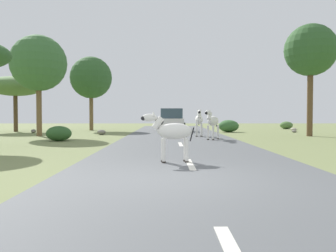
{
  "coord_description": "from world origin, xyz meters",
  "views": [
    {
      "loc": [
        -0.14,
        -6.91,
        1.33
      ],
      "look_at": [
        -0.04,
        11.56,
        0.72
      ],
      "focal_mm": 37.22,
      "sensor_mm": 36.0,
      "label": 1
    }
  ],
  "objects_px": {
    "bush_0": "(286,125)",
    "rock_2": "(294,129)",
    "tree_5": "(91,78)",
    "tree_0": "(15,87)",
    "car_0": "(172,121)",
    "rock_3": "(101,132)",
    "zebra_0": "(199,120)",
    "tree_4": "(39,63)",
    "zebra_2": "(212,121)",
    "bush_1": "(59,133)",
    "bush_3": "(229,126)",
    "tree_6": "(311,51)",
    "rock_1": "(34,131)",
    "zebra_1": "(172,132)",
    "rock_0": "(294,131)"
  },
  "relations": [
    {
      "from": "tree_0",
      "to": "bush_3",
      "type": "distance_m",
      "value": 16.73
    },
    {
      "from": "rock_1",
      "to": "rock_2",
      "type": "height_order",
      "value": "rock_1"
    },
    {
      "from": "zebra_2",
      "to": "bush_0",
      "type": "distance_m",
      "value": 16.65
    },
    {
      "from": "zebra_2",
      "to": "rock_3",
      "type": "xyz_separation_m",
      "value": [
        -6.61,
        5.04,
        -0.81
      ]
    },
    {
      "from": "tree_4",
      "to": "zebra_0",
      "type": "bearing_deg",
      "value": -6.39
    },
    {
      "from": "zebra_0",
      "to": "bush_3",
      "type": "height_order",
      "value": "zebra_0"
    },
    {
      "from": "bush_3",
      "to": "rock_3",
      "type": "xyz_separation_m",
      "value": [
        -8.99,
        -3.55,
        -0.29
      ]
    },
    {
      "from": "tree_0",
      "to": "bush_3",
      "type": "height_order",
      "value": "tree_0"
    },
    {
      "from": "rock_1",
      "to": "zebra_2",
      "type": "bearing_deg",
      "value": -31.31
    },
    {
      "from": "zebra_2",
      "to": "rock_1",
      "type": "distance_m",
      "value": 13.93
    },
    {
      "from": "tree_0",
      "to": "rock_3",
      "type": "xyz_separation_m",
      "value": [
        7.45,
        -4.3,
        -3.33
      ]
    },
    {
      "from": "rock_0",
      "to": "rock_1",
      "type": "distance_m",
      "value": 19.01
    },
    {
      "from": "bush_1",
      "to": "bush_3",
      "type": "distance_m",
      "value": 13.45
    },
    {
      "from": "tree_4",
      "to": "rock_2",
      "type": "relative_size",
      "value": 12.66
    },
    {
      "from": "zebra_0",
      "to": "tree_4",
      "type": "relative_size",
      "value": 0.28
    },
    {
      "from": "rock_0",
      "to": "rock_3",
      "type": "height_order",
      "value": "rock_3"
    },
    {
      "from": "tree_5",
      "to": "bush_0",
      "type": "relative_size",
      "value": 5.33
    },
    {
      "from": "bush_3",
      "to": "rock_3",
      "type": "distance_m",
      "value": 9.67
    },
    {
      "from": "bush_3",
      "to": "car_0",
      "type": "bearing_deg",
      "value": 168.56
    },
    {
      "from": "rock_2",
      "to": "rock_3",
      "type": "relative_size",
      "value": 0.86
    },
    {
      "from": "car_0",
      "to": "rock_0",
      "type": "relative_size",
      "value": 12.05
    },
    {
      "from": "tree_4",
      "to": "tree_5",
      "type": "xyz_separation_m",
      "value": [
        1.55,
        7.7,
        -0.06
      ]
    },
    {
      "from": "bush_0",
      "to": "rock_2",
      "type": "relative_size",
      "value": 2.36
    },
    {
      "from": "zebra_1",
      "to": "rock_1",
      "type": "height_order",
      "value": "zebra_1"
    },
    {
      "from": "zebra_0",
      "to": "tree_6",
      "type": "bearing_deg",
      "value": -167.9
    },
    {
      "from": "bush_0",
      "to": "bush_1",
      "type": "relative_size",
      "value": 0.92
    },
    {
      "from": "car_0",
      "to": "bush_3",
      "type": "relative_size",
      "value": 2.85
    },
    {
      "from": "tree_6",
      "to": "zebra_0",
      "type": "bearing_deg",
      "value": -172.18
    },
    {
      "from": "rock_1",
      "to": "tree_6",
      "type": "bearing_deg",
      "value": -11.24
    },
    {
      "from": "zebra_0",
      "to": "zebra_1",
      "type": "relative_size",
      "value": 1.19
    },
    {
      "from": "bush_0",
      "to": "bush_3",
      "type": "relative_size",
      "value": 0.76
    },
    {
      "from": "car_0",
      "to": "zebra_1",
      "type": "bearing_deg",
      "value": -90.27
    },
    {
      "from": "tree_5",
      "to": "tree_0",
      "type": "bearing_deg",
      "value": -159.01
    },
    {
      "from": "tree_0",
      "to": "tree_4",
      "type": "relative_size",
      "value": 0.69
    },
    {
      "from": "rock_2",
      "to": "rock_3",
      "type": "height_order",
      "value": "rock_3"
    },
    {
      "from": "tree_4",
      "to": "bush_1",
      "type": "relative_size",
      "value": 4.91
    },
    {
      "from": "zebra_0",
      "to": "rock_3",
      "type": "xyz_separation_m",
      "value": [
        -6.17,
        2.41,
        -0.85
      ]
    },
    {
      "from": "car_0",
      "to": "rock_3",
      "type": "relative_size",
      "value": 7.7
    },
    {
      "from": "tree_4",
      "to": "rock_3",
      "type": "distance_m",
      "value": 5.74
    },
    {
      "from": "tree_4",
      "to": "car_0",
      "type": "bearing_deg",
      "value": 34.87
    },
    {
      "from": "bush_3",
      "to": "tree_0",
      "type": "bearing_deg",
      "value": 177.39
    },
    {
      "from": "tree_5",
      "to": "bush_0",
      "type": "xyz_separation_m",
      "value": [
        17.33,
        2.76,
        -4.05
      ]
    },
    {
      "from": "zebra_0",
      "to": "bush_3",
      "type": "xyz_separation_m",
      "value": [
        2.82,
        5.96,
        -0.56
      ]
    },
    {
      "from": "tree_5",
      "to": "rock_1",
      "type": "bearing_deg",
      "value": -127.66
    },
    {
      "from": "bush_3",
      "to": "rock_3",
      "type": "height_order",
      "value": "bush_3"
    },
    {
      "from": "zebra_0",
      "to": "zebra_1",
      "type": "height_order",
      "value": "zebra_0"
    },
    {
      "from": "bush_1",
      "to": "rock_1",
      "type": "relative_size",
      "value": 3.45
    },
    {
      "from": "tree_0",
      "to": "bush_0",
      "type": "relative_size",
      "value": 3.7
    },
    {
      "from": "zebra_2",
      "to": "rock_2",
      "type": "distance_m",
      "value": 12.96
    },
    {
      "from": "tree_0",
      "to": "tree_5",
      "type": "height_order",
      "value": "tree_5"
    }
  ]
}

